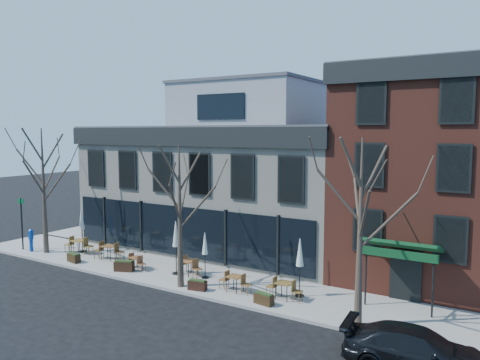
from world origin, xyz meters
The scene contains 25 objects.
ground centered at (0.00, 0.00, 0.00)m, with size 120.00×120.00×0.00m, color black.
sidewalk_front centered at (3.25, -2.15, 0.07)m, with size 33.50×4.70×0.15m, color gray.
sidewalk_side centered at (-11.25, 6.00, 0.07)m, with size 4.50×12.00×0.15m, color gray.
corner_building centered at (0.07, 5.07, 4.72)m, with size 18.39×10.39×11.10m.
red_brick_building centered at (13.00, 4.98, 5.64)m, with size 8.20×11.78×11.18m.
tree_corner centered at (-8.49, -3.20, 4.25)m, with size 3.93×3.98×7.92m.
tree_mid centered at (3.01, -3.90, 3.79)m, with size 3.50×3.55×7.04m.
tree_right centered at (12.01, -3.90, 4.02)m, with size 3.72×3.77×7.48m.
sign_pole centered at (-10.50, -3.50, 2.07)m, with size 0.50×0.10×3.40m.
parked_sedan centered at (14.71, -6.17, 0.71)m, with size 1.98×4.88×1.42m, color black.
call_box centered at (-9.55, -3.54, 0.94)m, with size 0.30×0.30×1.50m.
cafe_set_0 centered at (-6.50, -2.29, 0.69)m, with size 2.06×0.95×1.06m.
cafe_set_1 centered at (-3.79, -2.29, 0.69)m, with size 2.06×0.95×1.06m.
cafe_set_2 centered at (-1.01, -2.90, 0.58)m, with size 1.63×0.75×0.83m.
cafe_set_3 centered at (2.25, -2.18, 0.65)m, with size 1.90×0.98×0.97m.
cafe_set_4 centered at (5.72, -3.12, 0.63)m, with size 1.79×0.75×0.93m.
cafe_set_5 centered at (8.19, -2.79, 0.64)m, with size 1.81×0.74×0.95m.
umbrella_0 centered at (-6.67, -1.85, 2.15)m, with size 0.45×0.45×2.83m.
umbrella_2 centered at (1.52, -2.43, 2.20)m, with size 0.47×0.47×2.91m.
umbrella_3 centered at (3.28, -2.19, 1.87)m, with size 0.39×0.39×2.44m.
umbrella_4 centered at (8.65, -2.10, 2.09)m, with size 0.44×0.44×2.75m.
planter_0 centered at (-5.17, -3.77, 0.41)m, with size 0.99×0.53×0.53m.
planter_1 centered at (-1.28, -3.53, 0.45)m, with size 1.15×0.80×0.60m.
planter_2 centered at (4.05, -3.92, 0.40)m, with size 0.96×0.52×0.51m.
planter_3 centered at (7.73, -3.89, 0.41)m, with size 0.97×0.51×0.52m.
Camera 1 is at (17.37, -21.72, 7.85)m, focal length 35.00 mm.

